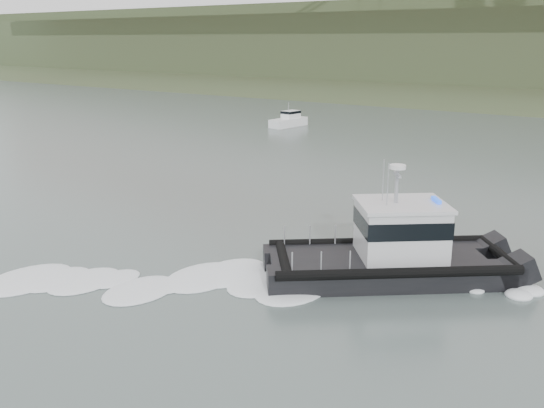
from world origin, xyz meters
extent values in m
plane|color=#495753|center=(0.00, 0.00, 0.00)|extent=(400.00, 400.00, 0.00)
cube|color=black|center=(6.58, 8.66, 0.41)|extent=(9.09, 7.83, 1.17)
cube|color=black|center=(8.27, 6.63, 0.41)|extent=(9.09, 7.83, 1.17)
cube|color=black|center=(7.05, 7.33, 0.88)|extent=(9.65, 8.93, 0.24)
cube|color=silver|center=(7.80, 7.96, 2.12)|extent=(4.58, 4.50, 2.25)
cube|color=black|center=(7.80, 7.96, 2.53)|extent=(4.66, 4.58, 0.73)
cube|color=silver|center=(7.80, 7.96, 3.32)|extent=(4.86, 4.78, 0.16)
cylinder|color=#999BA2|center=(7.58, 7.77, 4.12)|extent=(0.16, 0.16, 1.76)
cylinder|color=white|center=(7.58, 7.77, 4.96)|extent=(0.68, 0.68, 0.18)
cube|color=white|center=(-22.93, 44.61, 0.44)|extent=(2.26, 5.44, 1.06)
cube|color=white|center=(-22.88, 45.05, 1.32)|extent=(1.61, 2.24, 1.06)
cube|color=black|center=(-22.88, 45.05, 1.68)|extent=(1.65, 2.29, 0.31)
cylinder|color=#999BA2|center=(-22.93, 44.61, 2.30)|extent=(0.07, 0.07, 1.06)
camera|label=1|loc=(17.79, -15.52, 10.13)|focal=40.00mm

